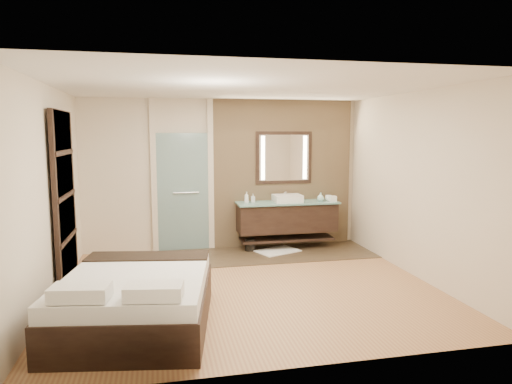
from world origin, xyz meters
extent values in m
plane|color=#9B6241|center=(0.00, 0.00, 0.00)|extent=(5.00, 5.00, 0.00)
cube|color=#35291D|center=(0.60, 1.60, 0.01)|extent=(3.80, 1.30, 0.01)
cube|color=tan|center=(1.10, 2.21, 1.35)|extent=(2.60, 0.08, 2.70)
cube|color=black|center=(1.10, 1.92, 0.57)|extent=(1.80, 0.50, 0.50)
cube|color=black|center=(1.10, 1.92, 0.18)|extent=(1.71, 0.45, 0.04)
cube|color=#8AD4C9|center=(1.10, 1.90, 0.85)|extent=(1.85, 0.55, 0.03)
cube|color=white|center=(1.10, 1.90, 0.93)|extent=(0.50, 0.38, 0.13)
cylinder|color=silver|center=(1.10, 2.09, 0.95)|extent=(0.03, 0.03, 0.18)
cylinder|color=silver|center=(1.10, 2.05, 1.03)|extent=(0.02, 0.10, 0.02)
cube|color=black|center=(1.10, 2.16, 1.65)|extent=(1.06, 0.03, 0.96)
cube|color=white|center=(1.10, 2.15, 1.65)|extent=(0.94, 0.01, 0.84)
cube|color=#FFE7BF|center=(0.70, 2.14, 1.65)|extent=(0.07, 0.01, 0.80)
cube|color=#FFE7BF|center=(1.50, 2.14, 1.65)|extent=(0.07, 0.01, 0.80)
cube|color=#ACDADA|center=(-0.75, 2.20, 1.05)|extent=(0.90, 0.05, 2.10)
cylinder|color=silver|center=(-0.70, 2.15, 1.05)|extent=(0.45, 0.03, 0.03)
cube|color=beige|center=(-1.25, 2.21, 1.35)|extent=(0.10, 0.08, 2.70)
cube|color=beige|center=(-0.25, 2.21, 1.35)|extent=(0.10, 0.08, 2.70)
cube|color=black|center=(-2.43, 0.60, 1.20)|extent=(0.06, 1.20, 2.40)
cube|color=#EBE1C5|center=(-2.41, 0.60, 0.37)|extent=(0.02, 1.06, 0.52)
cube|color=#EBE1C5|center=(-2.41, 0.60, 0.96)|extent=(0.02, 1.06, 0.52)
cube|color=#EBE1C5|center=(-2.41, 0.60, 1.54)|extent=(0.02, 1.06, 0.52)
cube|color=#EBE1C5|center=(-2.41, 0.60, 2.13)|extent=(0.02, 1.06, 0.52)
cube|color=black|center=(-1.44, -1.03, 0.21)|extent=(1.81, 2.12, 0.42)
cube|color=white|center=(-1.44, -1.03, 0.50)|extent=(1.75, 2.06, 0.17)
cube|color=black|center=(-1.32, -0.33, 0.59)|extent=(1.52, 0.66, 0.04)
cube|color=white|center=(-1.89, -1.72, 0.66)|extent=(0.56, 0.37, 0.13)
cube|color=white|center=(-1.24, -1.83, 0.66)|extent=(0.56, 0.37, 0.13)
cube|color=white|center=(0.87, 1.70, 0.02)|extent=(0.86, 0.74, 0.02)
cylinder|color=black|center=(0.40, 1.85, 0.11)|extent=(0.22, 0.22, 0.22)
cube|color=white|center=(1.92, 1.78, 0.92)|extent=(0.12, 0.12, 0.10)
imported|color=white|center=(0.35, 1.92, 0.97)|extent=(0.10, 0.10, 0.20)
imported|color=#B2B2B2|center=(0.49, 2.00, 0.94)|extent=(0.08, 0.08, 0.15)
imported|color=silver|center=(1.72, 1.87, 0.94)|extent=(0.15, 0.15, 0.15)
imported|color=white|center=(1.89, 1.90, 0.91)|extent=(0.15, 0.15, 0.10)
camera|label=1|loc=(-1.17, -5.95, 2.09)|focal=32.00mm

